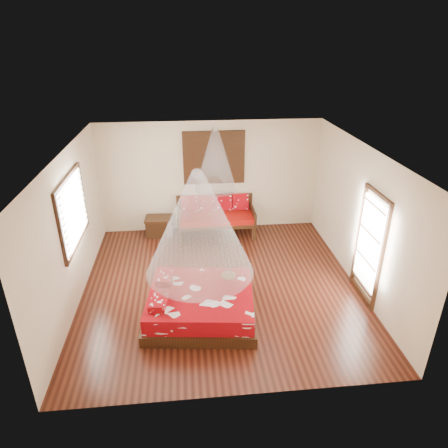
{
  "coord_description": "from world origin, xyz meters",
  "views": [
    {
      "loc": [
        -0.63,
        -6.78,
        4.65
      ],
      "look_at": [
        0.12,
        0.51,
        1.15
      ],
      "focal_mm": 32.0,
      "sensor_mm": 36.0,
      "label": 1
    }
  ],
  "objects": [
    {
      "name": "room",
      "position": [
        0.0,
        0.0,
        1.4
      ],
      "size": [
        5.54,
        5.54,
        2.84
      ],
      "color": "black",
      "rests_on": "ground"
    },
    {
      "name": "shutter_panel",
      "position": [
        0.1,
        2.72,
        1.9
      ],
      "size": [
        1.52,
        0.06,
        1.32
      ],
      "color": "black",
      "rests_on": "wall_back"
    },
    {
      "name": "bed",
      "position": [
        -0.45,
        -0.89,
        0.25
      ],
      "size": [
        2.12,
        1.96,
        0.63
      ],
      "rotation": [
        0.0,
        0.0,
        -0.11
      ],
      "color": "black",
      "rests_on": "floor"
    },
    {
      "name": "storage_chest",
      "position": [
        -1.33,
        2.45,
        0.24
      ],
      "size": [
        0.72,
        0.54,
        0.48
      ],
      "rotation": [
        0.0,
        0.0,
        -0.06
      ],
      "color": "black",
      "rests_on": "floor"
    },
    {
      "name": "window_left",
      "position": [
        -2.71,
        0.2,
        1.7
      ],
      "size": [
        0.1,
        1.74,
        1.34
      ],
      "color": "black",
      "rests_on": "wall_left"
    },
    {
      "name": "daybed",
      "position": [
        0.1,
        2.39,
        0.52
      ],
      "size": [
        1.95,
        0.87,
        0.98
      ],
      "color": "black",
      "rests_on": "floor"
    },
    {
      "name": "mosquito_net_main",
      "position": [
        -0.44,
        -0.89,
        1.85
      ],
      "size": [
        1.85,
        1.85,
        1.8
      ],
      "primitive_type": "cone",
      "color": "white",
      "rests_on": "ceiling"
    },
    {
      "name": "wine_tray",
      "position": [
        0.11,
        -0.42,
        0.56
      ],
      "size": [
        0.28,
        0.28,
        0.23
      ],
      "rotation": [
        0.0,
        0.0,
        -0.12
      ],
      "color": "brown",
      "rests_on": "bed"
    },
    {
      "name": "mosquito_net_daybed",
      "position": [
        0.1,
        2.25,
        2.0
      ],
      "size": [
        1.0,
        1.0,
        1.5
      ],
      "primitive_type": "cone",
      "color": "white",
      "rests_on": "ceiling"
    },
    {
      "name": "glazed_door",
      "position": [
        2.72,
        -0.6,
        1.07
      ],
      "size": [
        0.08,
        1.02,
        2.16
      ],
      "color": "black",
      "rests_on": "floor"
    }
  ]
}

